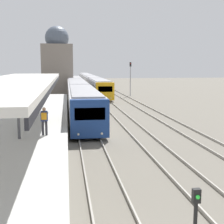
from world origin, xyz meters
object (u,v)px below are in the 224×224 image
signal_mast_far (130,75)px  train_near (78,91)px  person_on_platform (44,119)px  signal_post_near (195,218)px  train_far (90,81)px

signal_mast_far → train_near: bearing=-136.9°
train_near → signal_mast_far: (9.09, 8.52, 1.85)m
person_on_platform → signal_post_near: person_on_platform is taller
person_on_platform → signal_mast_far: size_ratio=0.30×
train_far → signal_post_near: bearing=-91.9°
signal_post_near → train_far: bearing=88.1°
person_on_platform → train_far: train_far is taller
train_near → signal_mast_far: bearing=43.1°
signal_post_near → signal_mast_far: 44.99m
train_far → signal_post_near: 63.44m
person_on_platform → train_near: train_near is taller
signal_mast_far → person_on_platform: bearing=-109.9°
person_on_platform → signal_post_near: (4.47, -11.41, -0.71)m
train_near → signal_mast_far: 12.60m
train_far → signal_post_near: size_ratio=27.70×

